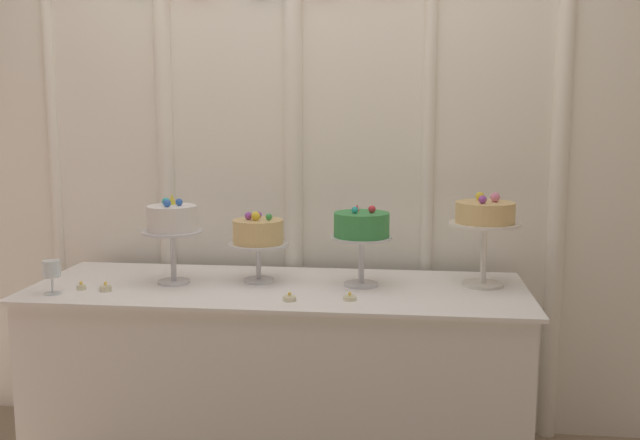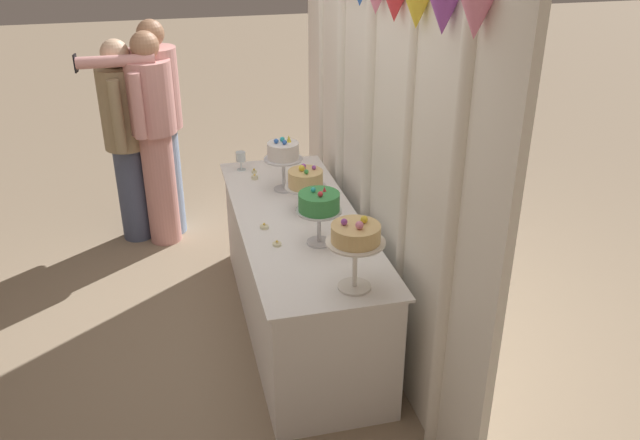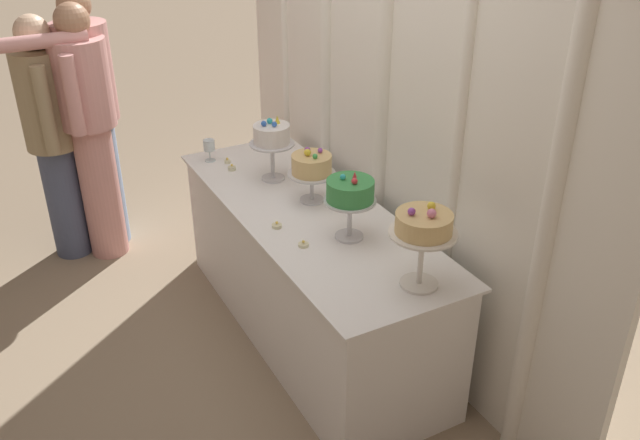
{
  "view_description": "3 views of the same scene",
  "coord_description": "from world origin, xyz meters",
  "px_view_note": "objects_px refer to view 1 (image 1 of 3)",
  "views": [
    {
      "loc": [
        0.49,
        -2.66,
        1.46
      ],
      "look_at": [
        0.16,
        0.2,
        1.03
      ],
      "focal_mm": 39.9,
      "sensor_mm": 36.0,
      "label": 1
    },
    {
      "loc": [
        3.48,
        -0.62,
        2.51
      ],
      "look_at": [
        0.28,
        0.16,
        0.88
      ],
      "focal_mm": 37.4,
      "sensor_mm": 36.0,
      "label": 2
    },
    {
      "loc": [
        2.75,
        -1.3,
        2.4
      ],
      "look_at": [
        0.25,
        0.03,
        0.85
      ],
      "focal_mm": 38.24,
      "sensor_mm": 36.0,
      "label": 3
    }
  ],
  "objects_px": {
    "cake_display_leftmost": "(172,223)",
    "wine_glass": "(51,270)",
    "tealight_far_right": "(350,298)",
    "cake_display_rightmost": "(485,218)",
    "cake_display_midright": "(361,229)",
    "tealight_near_right": "(290,298)",
    "cake_display_midleft": "(258,235)",
    "cake_table": "(279,377)",
    "tealight_far_left": "(81,287)",
    "tealight_near_left": "(106,288)"
  },
  "relations": [
    {
      "from": "cake_display_leftmost",
      "to": "wine_glass",
      "type": "distance_m",
      "value": 0.49
    },
    {
      "from": "tealight_far_right",
      "to": "cake_display_rightmost",
      "type": "bearing_deg",
      "value": 29.11
    },
    {
      "from": "cake_display_midright",
      "to": "tealight_near_right",
      "type": "xyz_separation_m",
      "value": [
        -0.25,
        -0.26,
        -0.22
      ]
    },
    {
      "from": "cake_display_midleft",
      "to": "wine_glass",
      "type": "relative_size",
      "value": 2.25
    },
    {
      "from": "cake_display_leftmost",
      "to": "cake_display_midleft",
      "type": "relative_size",
      "value": 1.23
    },
    {
      "from": "cake_table",
      "to": "cake_display_midleft",
      "type": "xyz_separation_m",
      "value": [
        -0.09,
        0.07,
        0.58
      ]
    },
    {
      "from": "cake_table",
      "to": "cake_display_rightmost",
      "type": "distance_m",
      "value": 1.06
    },
    {
      "from": "tealight_far_left",
      "to": "tealight_far_right",
      "type": "distance_m",
      "value": 1.07
    },
    {
      "from": "cake_display_leftmost",
      "to": "cake_display_midright",
      "type": "height_order",
      "value": "cake_display_leftmost"
    },
    {
      "from": "cake_table",
      "to": "tealight_far_right",
      "type": "bearing_deg",
      "value": -31.21
    },
    {
      "from": "cake_display_leftmost",
      "to": "tealight_far_left",
      "type": "bearing_deg",
      "value": -156.25
    },
    {
      "from": "cake_display_leftmost",
      "to": "cake_display_rightmost",
      "type": "distance_m",
      "value": 1.26
    },
    {
      "from": "tealight_far_left",
      "to": "cake_table",
      "type": "bearing_deg",
      "value": 10.91
    },
    {
      "from": "cake_display_leftmost",
      "to": "cake_display_midleft",
      "type": "bearing_deg",
      "value": 11.28
    },
    {
      "from": "cake_display_midleft",
      "to": "tealight_near_right",
      "type": "height_order",
      "value": "cake_display_midleft"
    },
    {
      "from": "cake_display_leftmost",
      "to": "tealight_far_right",
      "type": "height_order",
      "value": "cake_display_leftmost"
    },
    {
      "from": "tealight_far_left",
      "to": "tealight_near_left",
      "type": "xyz_separation_m",
      "value": [
        0.11,
        -0.01,
        0.0
      ]
    },
    {
      "from": "cake_table",
      "to": "tealight_near_left",
      "type": "bearing_deg",
      "value": -166.3
    },
    {
      "from": "cake_display_leftmost",
      "to": "tealight_far_left",
      "type": "distance_m",
      "value": 0.43
    },
    {
      "from": "cake_display_leftmost",
      "to": "tealight_near_left",
      "type": "distance_m",
      "value": 0.36
    },
    {
      "from": "cake_display_midleft",
      "to": "tealight_far_left",
      "type": "bearing_deg",
      "value": -162.36
    },
    {
      "from": "cake_table",
      "to": "wine_glass",
      "type": "xyz_separation_m",
      "value": [
        -0.84,
        -0.23,
        0.48
      ]
    },
    {
      "from": "tealight_near_right",
      "to": "tealight_far_right",
      "type": "relative_size",
      "value": 1.0
    },
    {
      "from": "cake_display_leftmost",
      "to": "tealight_far_right",
      "type": "xyz_separation_m",
      "value": [
        0.74,
        -0.18,
        -0.24
      ]
    },
    {
      "from": "wine_glass",
      "to": "tealight_near_right",
      "type": "height_order",
      "value": "wine_glass"
    },
    {
      "from": "tealight_near_left",
      "to": "cake_display_midleft",
      "type": "bearing_deg",
      "value": 21.85
    },
    {
      "from": "cake_display_midleft",
      "to": "cake_display_rightmost",
      "type": "xyz_separation_m",
      "value": [
        0.92,
        0.04,
        0.08
      ]
    },
    {
      "from": "cake_table",
      "to": "wine_glass",
      "type": "height_order",
      "value": "wine_glass"
    },
    {
      "from": "tealight_near_left",
      "to": "tealight_far_left",
      "type": "bearing_deg",
      "value": 172.97
    },
    {
      "from": "tealight_far_left",
      "to": "tealight_near_left",
      "type": "relative_size",
      "value": 0.81
    },
    {
      "from": "wine_glass",
      "to": "cake_table",
      "type": "bearing_deg",
      "value": 14.94
    },
    {
      "from": "tealight_near_right",
      "to": "tealight_far_left",
      "type": "bearing_deg",
      "value": 175.21
    },
    {
      "from": "cake_display_midleft",
      "to": "cake_display_leftmost",
      "type": "bearing_deg",
      "value": -168.72
    },
    {
      "from": "cake_display_leftmost",
      "to": "tealight_near_right",
      "type": "xyz_separation_m",
      "value": [
        0.52,
        -0.22,
        -0.24
      ]
    },
    {
      "from": "tealight_near_left",
      "to": "tealight_far_right",
      "type": "bearing_deg",
      "value": -1.43
    },
    {
      "from": "cake_display_midright",
      "to": "wine_glass",
      "type": "distance_m",
      "value": 1.22
    },
    {
      "from": "tealight_far_left",
      "to": "tealight_far_right",
      "type": "bearing_deg",
      "value": -1.99
    },
    {
      "from": "cake_display_midright",
      "to": "tealight_far_right",
      "type": "height_order",
      "value": "cake_display_midright"
    },
    {
      "from": "cake_display_midright",
      "to": "tealight_near_right",
      "type": "relative_size",
      "value": 6.55
    },
    {
      "from": "cake_display_rightmost",
      "to": "cake_display_leftmost",
      "type": "bearing_deg",
      "value": -175.18
    },
    {
      "from": "cake_display_midright",
      "to": "cake_table",
      "type": "bearing_deg",
      "value": -172.17
    },
    {
      "from": "cake_table",
      "to": "tealight_near_left",
      "type": "relative_size",
      "value": 44.27
    },
    {
      "from": "tealight_near_right",
      "to": "tealight_far_right",
      "type": "height_order",
      "value": "tealight_near_right"
    },
    {
      "from": "cake_display_leftmost",
      "to": "wine_glass",
      "type": "bearing_deg",
      "value": -151.45
    },
    {
      "from": "cake_display_leftmost",
      "to": "cake_display_rightmost",
      "type": "bearing_deg",
      "value": 4.82
    },
    {
      "from": "cake_display_midright",
      "to": "wine_glass",
      "type": "bearing_deg",
      "value": -167.03
    },
    {
      "from": "tealight_far_right",
      "to": "tealight_near_left",
      "type": "bearing_deg",
      "value": 178.57
    },
    {
      "from": "cake_table",
      "to": "tealight_near_right",
      "type": "xyz_separation_m",
      "value": [
        0.08,
        -0.22,
        0.39
      ]
    },
    {
      "from": "cake_display_rightmost",
      "to": "tealight_near_right",
      "type": "bearing_deg",
      "value": -156.47
    },
    {
      "from": "cake_table",
      "to": "tealight_far_right",
      "type": "xyz_separation_m",
      "value": [
        0.3,
        -0.18,
        0.39
      ]
    }
  ]
}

